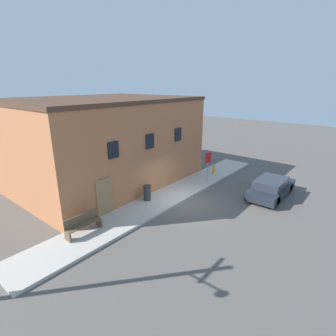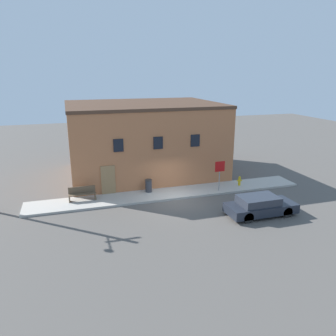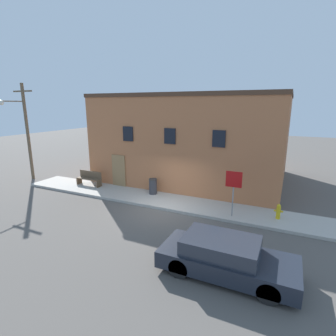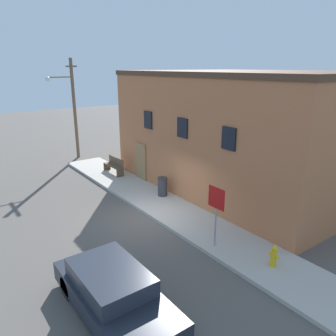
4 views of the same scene
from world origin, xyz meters
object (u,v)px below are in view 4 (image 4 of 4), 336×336
fire_hydrant (274,256)px  utility_pole (72,104)px  bench (114,165)px  trash_bin (163,187)px  parked_car (113,292)px  stop_sign (216,205)px

fire_hydrant → utility_pole: bearing=179.8°
bench → trash_bin: same height
fire_hydrant → trash_bin: (-6.99, 0.64, 0.11)m
fire_hydrant → parked_car: bearing=-105.1°
stop_sign → utility_pole: size_ratio=0.32×
trash_bin → parked_car: bearing=-44.7°
fire_hydrant → trash_bin: bearing=174.8°
fire_hydrant → bench: (-11.66, 0.41, 0.10)m
bench → utility_pole: (-5.25, -0.35, 3.17)m
bench → trash_bin: 4.67m
stop_sign → utility_pole: bearing=177.3°
trash_bin → parked_car: (5.65, -5.60, -0.02)m
trash_bin → parked_car: 7.95m
fire_hydrant → trash_bin: 7.02m
fire_hydrant → parked_car: size_ratio=0.17×
stop_sign → fire_hydrant: bearing=17.3°
bench → fire_hydrant: bearing=-2.0°
bench → parked_car: bearing=-27.5°
fire_hydrant → utility_pole: (-16.91, 0.06, 3.28)m
trash_bin → utility_pole: 10.42m
fire_hydrant → stop_sign: 2.43m
utility_pole → fire_hydrant: bearing=-0.2°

